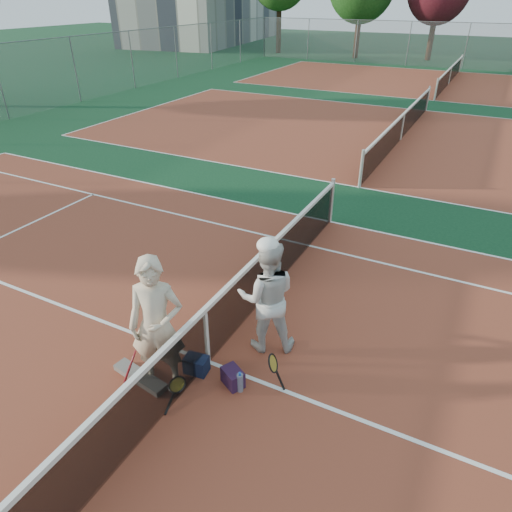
# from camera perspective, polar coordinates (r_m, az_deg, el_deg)

# --- Properties ---
(ground) EXTENTS (130.00, 130.00, 0.00)m
(ground) POSITION_cam_1_polar(r_m,az_deg,el_deg) (7.13, -5.97, -13.04)
(ground) COLOR #0E361D
(ground) RESTS_ON ground
(court_main) EXTENTS (23.77, 10.97, 0.01)m
(court_main) POSITION_cam_1_polar(r_m,az_deg,el_deg) (7.13, -5.97, -13.02)
(court_main) COLOR brown
(court_main) RESTS_ON ground
(court_far_a) EXTENTS (23.77, 10.97, 0.01)m
(court_far_a) POSITION_cam_1_polar(r_m,az_deg,el_deg) (18.66, 17.61, 13.70)
(court_far_a) COLOR brown
(court_far_a) RESTS_ON ground
(court_far_b) EXTENTS (23.77, 10.97, 0.01)m
(court_far_b) POSITION_cam_1_polar(r_m,az_deg,el_deg) (31.78, 22.92, 19.19)
(court_far_b) COLOR brown
(court_far_b) RESTS_ON ground
(net_main) EXTENTS (0.10, 10.98, 1.02)m
(net_main) POSITION_cam_1_polar(r_m,az_deg,el_deg) (6.80, -6.20, -9.90)
(net_main) COLOR black
(net_main) RESTS_ON ground
(net_far_a) EXTENTS (0.10, 10.98, 1.02)m
(net_far_a) POSITION_cam_1_polar(r_m,az_deg,el_deg) (18.53, 17.85, 15.20)
(net_far_a) COLOR black
(net_far_a) RESTS_ON ground
(net_far_b) EXTENTS (0.10, 10.98, 1.02)m
(net_far_b) POSITION_cam_1_polar(r_m,az_deg,el_deg) (31.70, 23.11, 20.08)
(net_far_b) COLOR black
(net_far_b) RESTS_ON ground
(fence_back) EXTENTS (32.00, 0.06, 3.00)m
(fence_back) POSITION_cam_1_polar(r_m,az_deg,el_deg) (38.52, 24.79, 22.70)
(fence_back) COLOR slate
(fence_back) RESTS_ON ground
(player_a) EXTENTS (0.88, 0.76, 2.04)m
(player_a) POSITION_cam_1_polar(r_m,az_deg,el_deg) (6.27, -12.29, -8.47)
(player_a) COLOR beige
(player_a) RESTS_ON ground
(player_b) EXTENTS (1.12, 1.03, 1.84)m
(player_b) POSITION_cam_1_polar(r_m,az_deg,el_deg) (6.82, 1.40, -5.13)
(player_b) COLOR silver
(player_b) RESTS_ON ground
(racket_red) EXTENTS (0.35, 0.36, 0.57)m
(racket_red) POSITION_cam_1_polar(r_m,az_deg,el_deg) (6.82, -14.99, -13.34)
(racket_red) COLOR maroon
(racket_red) RESTS_ON ground
(racket_black_held) EXTENTS (0.28, 0.30, 0.57)m
(racket_black_held) POSITION_cam_1_polar(r_m,az_deg,el_deg) (6.55, 2.12, -14.26)
(racket_black_held) COLOR black
(racket_black_held) RESTS_ON ground
(racket_spare) EXTENTS (0.42, 0.65, 0.14)m
(racket_spare) POSITION_cam_1_polar(r_m,az_deg,el_deg) (6.74, -9.82, -15.75)
(racket_spare) COLOR black
(racket_spare) RESTS_ON ground
(sports_bag_navy) EXTENTS (0.37, 0.27, 0.27)m
(sports_bag_navy) POSITION_cam_1_polar(r_m,az_deg,el_deg) (6.92, -7.46, -13.31)
(sports_bag_navy) COLOR black
(sports_bag_navy) RESTS_ON ground
(sports_bag_purple) EXTENTS (0.39, 0.35, 0.26)m
(sports_bag_purple) POSITION_cam_1_polar(r_m,az_deg,el_deg) (6.69, -2.92, -14.90)
(sports_bag_purple) COLOR #26112D
(sports_bag_purple) RESTS_ON ground
(net_cover_canvas) EXTENTS (0.94, 0.35, 0.10)m
(net_cover_canvas) POSITION_cam_1_polar(r_m,az_deg,el_deg) (7.01, -14.28, -14.44)
(net_cover_canvas) COLOR #625E59
(net_cover_canvas) RESTS_ON ground
(water_bottle) EXTENTS (0.09, 0.09, 0.30)m
(water_bottle) POSITION_cam_1_polar(r_m,az_deg,el_deg) (6.59, -2.01, -15.56)
(water_bottle) COLOR #C9EAFF
(water_bottle) RESTS_ON ground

